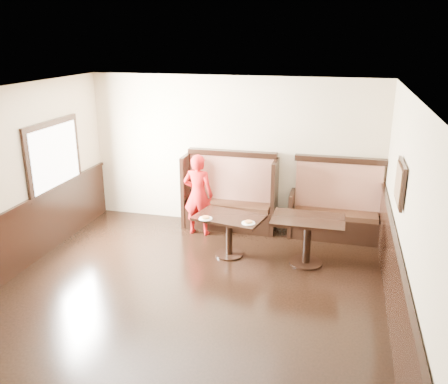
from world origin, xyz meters
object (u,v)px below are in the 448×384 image
(booth_neighbor, at_px, (336,211))
(table_neighbor, at_px, (308,230))
(table_main, at_px, (229,226))
(child, at_px, (198,195))
(booth_main, at_px, (230,200))

(booth_neighbor, relative_size, table_neighbor, 1.48)
(table_main, bearing_deg, booth_neighbor, 47.90)
(booth_neighbor, relative_size, child, 1.10)
(booth_main, height_order, child, child)
(table_neighbor, relative_size, child, 0.75)
(table_main, bearing_deg, table_neighbor, 11.75)
(booth_main, bearing_deg, child, -134.79)
(child, bearing_deg, booth_main, -133.85)
(booth_neighbor, distance_m, table_main, 2.08)
(booth_main, distance_m, table_main, 1.26)
(booth_main, height_order, booth_neighbor, same)
(booth_neighbor, xyz_separation_m, table_main, (-1.67, -1.23, 0.05))
(booth_neighbor, xyz_separation_m, child, (-2.43, -0.48, 0.27))
(table_neighbor, height_order, child, child)
(booth_main, height_order, table_neighbor, booth_main)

